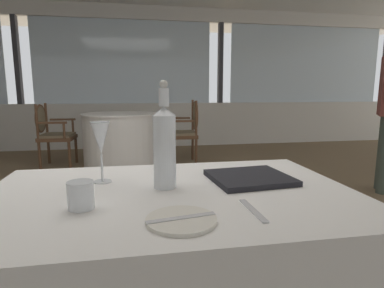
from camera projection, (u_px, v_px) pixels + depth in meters
The scene contains 12 objects.
ground_plane at pixel (115, 249), 2.22m from camera, with size 15.27×15.27×0.00m, color #756047.
window_wall_far at pixel (125, 92), 6.04m from camera, with size 11.75×0.14×2.64m.
side_plate at pixel (181, 220), 0.81m from camera, with size 0.18×0.18×0.01m, color silver.
butter_knife at pixel (181, 218), 0.81m from camera, with size 0.18×0.02×0.00m, color silver.
dinner_fork at pixel (253, 210), 0.88m from camera, with size 0.17×0.02×0.00m, color silver.
water_bottle at pixel (165, 145), 1.07m from camera, with size 0.08×0.08×0.36m.
wine_glass at pixel (101, 140), 1.13m from camera, with size 0.07×0.07×0.22m.
water_tumbler at pixel (81, 195), 0.89m from camera, with size 0.07×0.07×0.08m, color white.
menu_book at pixel (250, 178), 1.18m from camera, with size 0.28×0.25×0.02m, color black.
background_table_1 at pixel (121, 139), 4.70m from camera, with size 1.12×1.12×0.76m.
dining_chair_1_0 at pixel (51, 130), 4.56m from camera, with size 0.49×0.55×0.91m.
dining_chair_1_1 at pixel (187, 127), 4.80m from camera, with size 0.49×0.55×0.95m.
Camera 1 is at (0.17, -2.13, 1.10)m, focal length 29.70 mm.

